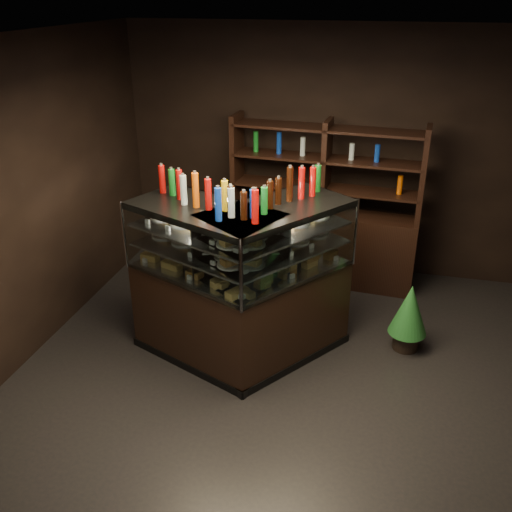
# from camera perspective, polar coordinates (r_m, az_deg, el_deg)

# --- Properties ---
(ground) EXTENTS (5.00, 5.00, 0.00)m
(ground) POSITION_cam_1_polar(r_m,az_deg,el_deg) (5.55, 2.67, -11.77)
(ground) COLOR black
(ground) RESTS_ON ground
(room_shell) EXTENTS (5.02, 5.02, 3.01)m
(room_shell) POSITION_cam_1_polar(r_m,az_deg,el_deg) (4.64, 3.15, 7.68)
(room_shell) COLOR black
(room_shell) RESTS_ON ground
(display_case) EXTENTS (2.14, 1.59, 1.57)m
(display_case) POSITION_cam_1_polar(r_m,az_deg,el_deg) (5.55, -1.47, -5.23)
(display_case) COLOR black
(display_case) RESTS_ON ground
(food_display) EXTENTS (1.74, 1.16, 0.48)m
(food_display) POSITION_cam_1_polar(r_m,az_deg,el_deg) (5.23, -1.55, 1.20)
(food_display) COLOR #B77F42
(food_display) RESTS_ON display_case
(bottles_top) EXTENTS (1.57, 1.02, 0.30)m
(bottles_top) POSITION_cam_1_polar(r_m,az_deg,el_deg) (5.05, -1.61, 6.39)
(bottles_top) COLOR silver
(bottles_top) RESTS_ON display_case
(potted_conifer) EXTENTS (0.38, 0.38, 0.82)m
(potted_conifer) POSITION_cam_1_polar(r_m,az_deg,el_deg) (5.85, 15.13, -5.09)
(potted_conifer) COLOR black
(potted_conifer) RESTS_ON ground
(back_shelving) EXTENTS (2.26, 0.56, 2.00)m
(back_shelving) POSITION_cam_1_polar(r_m,az_deg,el_deg) (7.00, 6.65, 2.20)
(back_shelving) COLOR black
(back_shelving) RESTS_ON ground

